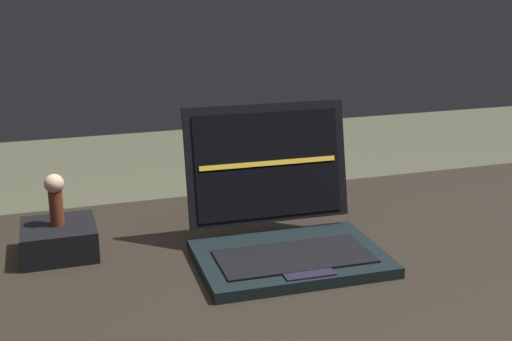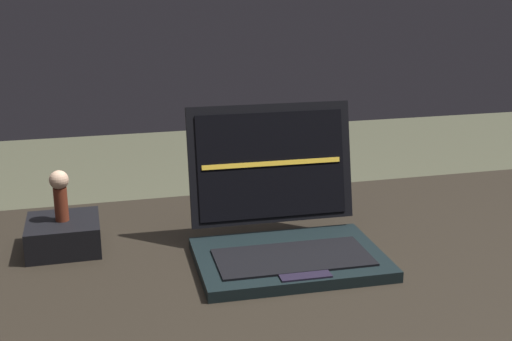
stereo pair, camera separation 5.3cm
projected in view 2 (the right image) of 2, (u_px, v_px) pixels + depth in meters
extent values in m
cube|color=black|center=(359.00, 273.00, 0.91)|extent=(1.70, 0.68, 0.04)
cube|color=black|center=(290.00, 259.00, 0.90)|extent=(0.26, 0.18, 0.02)
cube|color=black|center=(292.00, 257.00, 0.88)|extent=(0.21, 0.10, 0.00)
cube|color=black|center=(304.00, 275.00, 0.83)|extent=(0.07, 0.03, 0.00)
cube|color=black|center=(271.00, 163.00, 0.97)|extent=(0.24, 0.05, 0.17)
cube|color=black|center=(272.00, 165.00, 0.96)|extent=(0.22, 0.04, 0.15)
cube|color=yellow|center=(272.00, 163.00, 0.96)|extent=(0.21, 0.01, 0.01)
cube|color=black|center=(64.00, 235.00, 0.94)|extent=(0.10, 0.10, 0.04)
cylinder|color=#5F2616|center=(61.00, 204.00, 0.93)|extent=(0.02, 0.02, 0.05)
sphere|color=tan|center=(59.00, 180.00, 0.92)|extent=(0.03, 0.03, 0.03)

